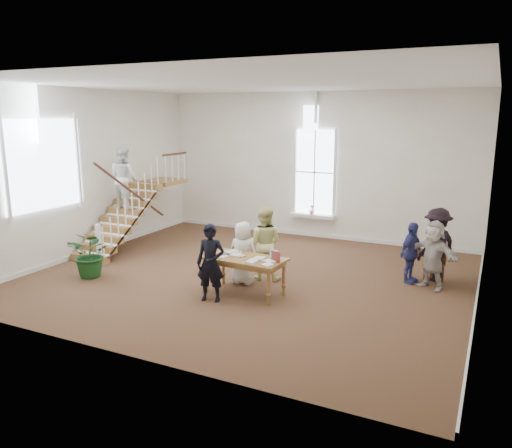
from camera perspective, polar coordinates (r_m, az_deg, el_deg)
The scene contains 12 objects.
ground at distance 12.07m, azimuth -0.58°, elevation -5.97°, with size 10.00×10.00×0.00m, color #49291C.
room_shell at distance 15.88m, azimuth 6.50°, elevation -0.06°, with size 10.49×10.00×10.00m.
staircase at distance 14.67m, azimuth -14.64°, elevation 3.43°, with size 1.10×4.10×2.92m.
library_table at distance 10.70m, azimuth -1.39°, elevation -4.28°, with size 1.81×0.99×0.88m.
police_officer at distance 10.35m, azimuth -5.21°, elevation -4.46°, with size 0.59×0.39×1.63m, color black.
elderly_woman at distance 11.37m, azimuth -1.52°, elevation -3.32°, with size 0.71×0.46×1.45m, color silver.
person_yellow at distance 11.64m, azimuth 0.92°, elevation -2.20°, with size 0.85×0.66×1.75m, color #DEDC8A.
woman_cluster_a at distance 11.97m, azimuth 17.29°, elevation -3.16°, with size 0.83×0.35×1.42m, color navy.
woman_cluster_b at distance 12.31m, azimuth 19.95°, elevation -2.21°, with size 1.11×0.64×1.72m, color black.
woman_cluster_c at distance 11.70m, azimuth 19.56°, elevation -3.34°, with size 1.44×0.46×1.55m, color #BAB0A8.
floor_plant at distance 12.50m, azimuth -18.32°, elevation -3.28°, with size 1.01×0.88×1.13m, color #133D17.
side_chair at distance 12.32m, azimuth 19.89°, elevation -4.03°, with size 0.49×0.49×0.87m.
Camera 1 is at (5.11, -10.25, 3.81)m, focal length 35.00 mm.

